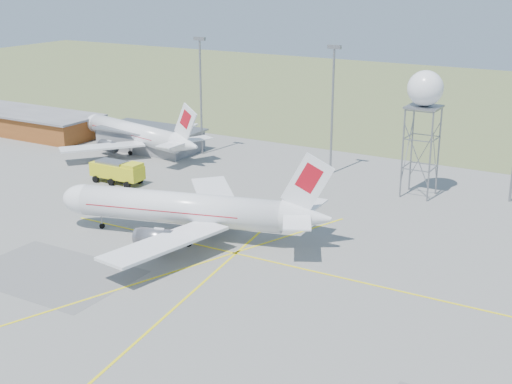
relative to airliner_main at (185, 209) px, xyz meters
The scene contains 9 objects.
grass_strip 109.52m from the airliner_main, 82.78° to the left, with size 400.00×120.00×0.03m, color #566B3B.
building_orange 68.47m from the airliner_main, 153.45° to the left, with size 33.00×12.00×4.30m.
building_grey 45.18m from the airliner_main, 133.78° to the left, with size 19.00×10.00×3.90m.
mast_a 41.46m from the airliner_main, 121.55° to the left, with size 2.20×0.50×20.50m.
mast_b 35.80m from the airliner_main, 83.79° to the left, with size 2.20×0.50×20.50m.
airliner_main is the anchor object (origin of this frame).
airliner_far 44.10m from the airliner_main, 137.11° to the left, with size 31.05×29.63×10.65m.
radar_tower 37.00m from the airliner_main, 57.52° to the left, with size 5.04×5.04×18.26m.
fire_truck 26.06m from the airliner_main, 149.01° to the left, with size 8.78×3.55×3.50m.
Camera 1 is at (35.26, -35.40, 32.32)m, focal length 50.00 mm.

